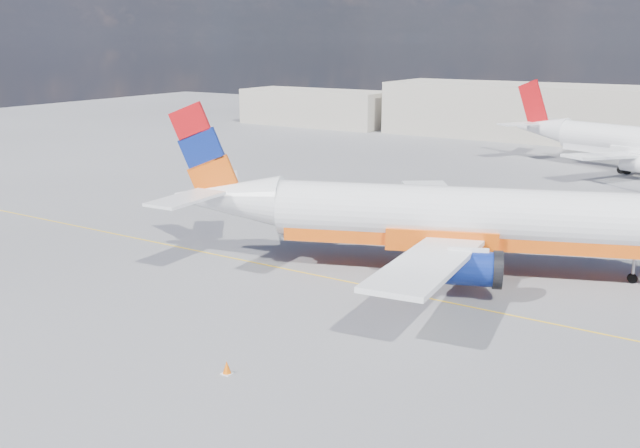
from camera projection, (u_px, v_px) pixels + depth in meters
The scene contains 6 objects.
ground at pixel (298, 291), 42.73m from camera, with size 240.00×240.00×0.00m, color #5A5A5F.
taxi_line at pixel (324, 277), 45.18m from camera, with size 70.00×0.15×0.01m, color yellow.
terminal_main at pixel (625, 116), 100.38m from camera, with size 70.00×14.00×8.00m, color beige.
terminal_annex at pixel (316, 107), 124.12m from camera, with size 26.00×10.00×6.00m, color beige.
main_jet at pixel (442, 218), 45.38m from camera, with size 35.20×26.62×10.76m.
traffic_cone at pixel (227, 368), 32.05m from camera, with size 0.45×0.45×0.62m.
Camera 1 is at (22.76, -33.33, 14.66)m, focal length 40.00 mm.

